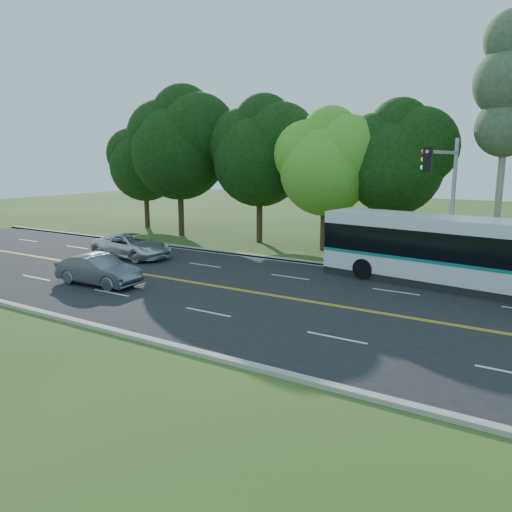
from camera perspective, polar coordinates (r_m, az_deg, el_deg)
The scene contains 12 objects.
ground at distance 22.63m, azimuth 0.86°, elevation -4.39°, with size 120.00×120.00×0.00m, color #304B19.
road at distance 22.63m, azimuth 0.86°, elevation -4.36°, with size 60.00×14.00×0.02m, color black.
curb_north at distance 28.81m, azimuth 8.16°, elevation -0.95°, with size 60.00×0.30×0.15m, color #A6A096.
curb_south at distance 17.16m, azimuth -11.64°, elevation -9.52°, with size 60.00×0.30×0.15m, color #A6A096.
grass_verge at distance 30.49m, azimuth 9.55°, elevation -0.37°, with size 60.00×4.00×0.10m, color #304B19.
lane_markings at distance 22.67m, azimuth 0.65°, elevation -4.30°, with size 57.60×13.82×0.00m.
tree_row at distance 34.91m, azimuth 3.89°, elevation 12.23°, with size 44.70×9.10×13.84m.
bougainvillea_hedge at distance 27.70m, azimuth 22.79°, elevation -0.85°, with size 9.50×2.25×1.50m.
traffic_signal at distance 24.62m, azimuth 20.87°, elevation 7.19°, with size 0.42×6.10×7.00m.
transit_bus at distance 25.25m, azimuth 21.69°, elevation 0.31°, with size 12.88×4.38×3.31m.
sedan at distance 25.23m, azimuth -17.56°, elevation -1.53°, with size 1.54×4.43×1.46m, color slate.
suv at distance 31.56m, azimuth -14.02°, elevation 1.14°, with size 2.42×5.26×1.46m, color silver.
Camera 1 is at (11.15, -18.73, 6.07)m, focal length 35.00 mm.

